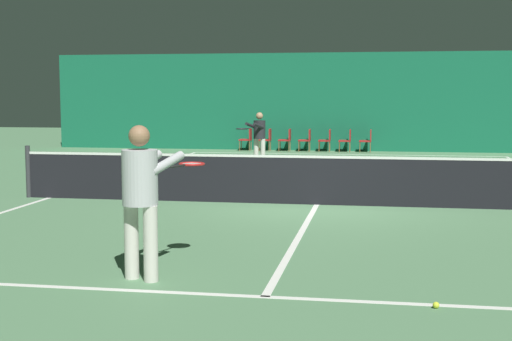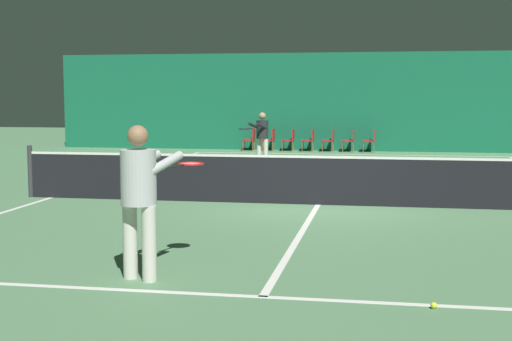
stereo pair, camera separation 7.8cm
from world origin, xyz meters
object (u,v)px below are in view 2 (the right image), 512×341
at_px(player_far, 262,134).
at_px(courtside_chair_0, 251,138).
at_px(courtside_chair_4, 330,139).
at_px(courtside_chair_3, 310,139).
at_px(courtside_chair_1, 270,138).
at_px(courtside_chair_5, 350,139).
at_px(player_near, 141,190).
at_px(tennis_net, 318,178).
at_px(courtside_chair_6, 371,139).
at_px(tennis_ball, 434,306).
at_px(courtside_chair_2, 290,138).

distance_m(player_far, courtside_chair_0, 5.30).
bearing_deg(courtside_chair_4, courtside_chair_3, -90.00).
height_order(courtside_chair_1, courtside_chair_5, same).
bearing_deg(courtside_chair_5, player_near, -4.52).
height_order(courtside_chair_0, courtside_chair_1, same).
distance_m(tennis_net, courtside_chair_4, 13.03).
distance_m(player_near, courtside_chair_6, 19.06).
bearing_deg(player_far, courtside_chair_5, 178.03).
relative_size(tennis_net, courtside_chair_0, 14.29).
height_order(courtside_chair_5, tennis_ball, courtside_chair_5).
xyz_separation_m(courtside_chair_3, courtside_chair_4, (0.75, 0.00, 0.00)).
bearing_deg(player_far, courtside_chair_1, -150.21).
bearing_deg(player_near, courtside_chair_0, 26.61).
distance_m(player_near, player_far, 13.84).
bearing_deg(courtside_chair_4, courtside_chair_0, -90.00).
bearing_deg(player_far, player_near, 27.79).
distance_m(tennis_net, courtside_chair_1, 13.35).
bearing_deg(player_near, courtside_chair_6, 13.02).
bearing_deg(courtside_chair_3, player_far, -10.66).
bearing_deg(courtside_chair_6, player_far, -32.17).
relative_size(courtside_chair_6, tennis_ball, 12.73).
height_order(courtside_chair_1, courtside_chair_3, same).
xyz_separation_m(courtside_chair_5, tennis_ball, (1.72, -19.52, -0.45)).
bearing_deg(courtside_chair_3, courtside_chair_0, -90.00).
distance_m(courtside_chair_1, courtside_chair_2, 0.75).
height_order(courtside_chair_3, courtside_chair_6, same).
height_order(courtside_chair_2, courtside_chair_5, same).
distance_m(courtside_chair_2, courtside_chair_4, 1.50).
distance_m(tennis_net, player_far, 8.28).
bearing_deg(courtside_chair_1, player_far, 6.03).
bearing_deg(tennis_ball, courtside_chair_4, 97.21).
height_order(courtside_chair_2, tennis_ball, courtside_chair_2).
xyz_separation_m(tennis_net, courtside_chair_3, (-1.49, 13.01, -0.03)).
relative_size(player_far, courtside_chair_6, 1.88).
xyz_separation_m(courtside_chair_0, courtside_chair_2, (1.50, 0.00, 0.00)).
bearing_deg(courtside_chair_1, courtside_chair_0, -90.00).
bearing_deg(courtside_chair_3, courtside_chair_5, 90.00).
height_order(tennis_net, courtside_chair_3, tennis_net).
bearing_deg(courtside_chair_0, player_far, 14.17).
xyz_separation_m(courtside_chair_4, courtside_chair_5, (0.75, 0.00, 0.00)).
distance_m(tennis_net, courtside_chair_5, 13.01).
bearing_deg(player_far, courtside_chair_4, -174.76).
distance_m(courtside_chair_6, tennis_ball, 19.55).
bearing_deg(courtside_chair_1, courtside_chair_4, 90.00).
xyz_separation_m(courtside_chair_4, tennis_ball, (2.47, -19.52, -0.45)).
bearing_deg(courtside_chair_3, tennis_net, 6.54).
xyz_separation_m(tennis_net, courtside_chair_1, (-3.00, 13.01, -0.03)).
distance_m(player_near, tennis_ball, 3.42).
xyz_separation_m(tennis_net, courtside_chair_6, (0.76, 13.01, -0.03)).
distance_m(courtside_chair_2, tennis_ball, 19.93).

